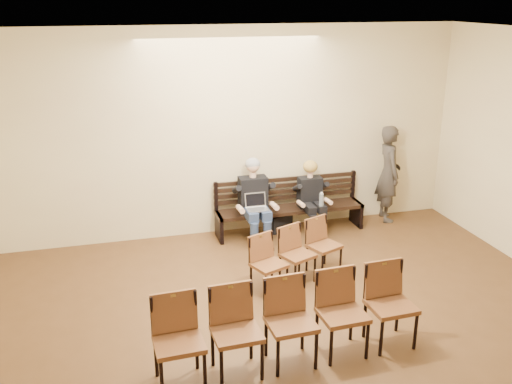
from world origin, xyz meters
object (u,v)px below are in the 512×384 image
at_px(bag, 279,222).
at_px(chair_row_back, 291,324).
at_px(seated_woman, 311,201).
at_px(laptop, 258,211).
at_px(passerby, 389,166).
at_px(chair_row_front, 298,255).
at_px(bench, 290,219).
at_px(seated_man, 254,200).
at_px(water_bottle, 321,206).

height_order(bag, chair_row_back, chair_row_back).
relative_size(seated_woman, chair_row_back, 0.38).
xyz_separation_m(laptop, bag, (0.51, 0.44, -0.43)).
xyz_separation_m(passerby, chair_row_front, (-2.38, -1.88, -0.60)).
height_order(laptop, chair_row_front, chair_row_front).
xyz_separation_m(bench, seated_man, (-0.67, -0.12, 0.47)).
distance_m(bench, water_bottle, 0.67).
relative_size(seated_woman, water_bottle, 4.61).
xyz_separation_m(seated_woman, passerby, (1.55, 0.22, 0.44)).
bearing_deg(chair_row_front, seated_woman, 41.49).
bearing_deg(laptop, water_bottle, -1.22).
xyz_separation_m(bench, laptop, (-0.68, -0.34, 0.35)).
bearing_deg(chair_row_front, passerby, 16.23).
bearing_deg(chair_row_front, chair_row_back, -133.44).
xyz_separation_m(seated_woman, chair_row_back, (-1.53, -3.47, -0.08)).
bearing_deg(water_bottle, seated_man, 166.40).
relative_size(seated_woman, bag, 2.86).
bearing_deg(passerby, water_bottle, 117.40).
xyz_separation_m(seated_man, passerby, (2.57, 0.22, 0.32)).
height_order(bench, chair_row_back, chair_row_back).
xyz_separation_m(water_bottle, passerby, (1.48, 0.48, 0.44)).
bearing_deg(chair_row_back, chair_row_front, 66.32).
relative_size(passerby, chair_row_front, 1.37).
xyz_separation_m(seated_man, laptop, (-0.00, -0.22, -0.12)).
relative_size(bench, chair_row_back, 0.86).
xyz_separation_m(passerby, chair_row_back, (-3.09, -3.69, -0.52)).
bearing_deg(bench, water_bottle, -42.46).
bearing_deg(bag, chair_row_front, -99.46).
xyz_separation_m(bag, chair_row_front, (-0.31, -1.88, 0.26)).
height_order(water_bottle, passerby, passerby).
bearing_deg(passerby, bag, 99.30).
relative_size(seated_man, bag, 3.47).
distance_m(bench, chair_row_front, 1.85).
relative_size(bag, passerby, 0.20).
bearing_deg(bag, seated_man, -156.51).
distance_m(seated_man, laptop, 0.25).
relative_size(laptop, water_bottle, 1.41).
distance_m(seated_man, seated_woman, 1.03).
relative_size(seated_man, laptop, 3.96).
distance_m(laptop, chair_row_front, 1.47).
height_order(bench, laptop, laptop).
distance_m(bag, passerby, 2.24).
distance_m(seated_woman, chair_row_front, 1.86).
xyz_separation_m(seated_man, chair_row_front, (0.19, -1.66, -0.29)).
bearing_deg(bench, bag, 148.90).
distance_m(seated_woman, passerby, 1.63).
xyz_separation_m(laptop, passerby, (2.58, 0.44, 0.44)).
bearing_deg(passerby, seated_woman, 107.35).
xyz_separation_m(seated_woman, laptop, (-1.02, -0.22, 0.00)).
distance_m(bench, bag, 0.21).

